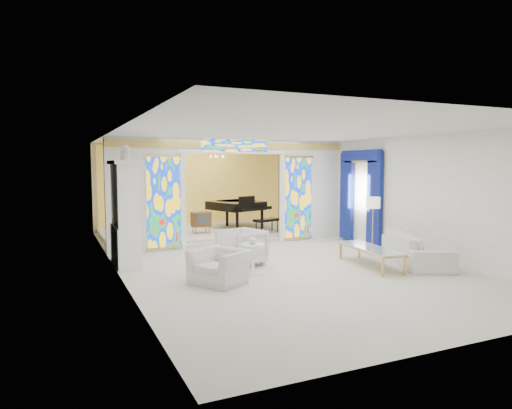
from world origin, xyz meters
name	(u,v)px	position (x,y,z in m)	size (l,w,h in m)	color
floor	(264,258)	(0.00, 0.00, 0.00)	(12.00, 12.00, 0.00)	beige
ceiling	(264,135)	(0.00, 0.00, 3.00)	(7.00, 12.00, 0.02)	silver
wall_back	(194,186)	(0.00, 6.00, 1.50)	(7.00, 0.02, 3.00)	white
wall_front	(469,228)	(0.00, -6.00, 1.50)	(7.00, 0.02, 3.00)	white
wall_left	(115,202)	(-3.50, 0.00, 1.50)	(0.02, 12.00, 3.00)	white
wall_right	(379,193)	(3.50, 0.00, 1.50)	(0.02, 12.00, 3.00)	white
partition_wall	(234,187)	(0.00, 2.00, 1.65)	(7.00, 0.22, 3.00)	white
stained_glass_left	(164,202)	(-2.03, 1.89, 1.30)	(0.90, 0.04, 2.40)	gold
stained_glass_right	(298,198)	(2.03, 1.89, 1.30)	(0.90, 0.04, 2.40)	gold
stained_glass_transom	(235,146)	(0.00, 1.89, 2.82)	(2.00, 0.04, 0.34)	gold
alcove_platform	(211,232)	(0.00, 4.10, 0.09)	(6.80, 3.80, 0.18)	beige
gold_curtain_back	(195,187)	(0.00, 5.88, 1.50)	(6.70, 0.10, 2.90)	#FDDA58
chandelier	(217,157)	(0.20, 4.00, 2.55)	(0.48, 0.48, 0.30)	gold
blue_drapes	(360,189)	(3.40, 0.70, 1.58)	(0.14, 1.85, 2.65)	navy
china_cabinet	(125,214)	(-3.22, 0.60, 1.17)	(0.56, 1.46, 2.72)	white
armchair_left	(220,267)	(-1.81, -1.85, 0.33)	(1.00, 0.88, 0.65)	white
armchair_right	(242,247)	(-0.81, -0.54, 0.41)	(0.88, 0.90, 0.82)	silver
sofa	(416,248)	(2.95, -2.02, 0.35)	(2.41, 0.94, 0.70)	white
side_table	(253,254)	(-0.90, -1.39, 0.41)	(0.65, 0.65, 0.63)	white
vase	(253,239)	(-0.90, -1.39, 0.73)	(0.19, 0.19, 0.20)	silver
coffee_table	(370,249)	(1.76, -1.88, 0.41)	(0.87, 2.05, 0.44)	silver
floor_lamp	(373,205)	(2.80, -0.64, 1.25)	(0.42, 0.42, 1.46)	gold
grand_piano	(237,205)	(0.97, 4.19, 0.92)	(1.99, 3.03, 1.09)	black
tv_console	(201,219)	(-0.54, 3.41, 0.60)	(0.58, 0.41, 0.65)	brown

